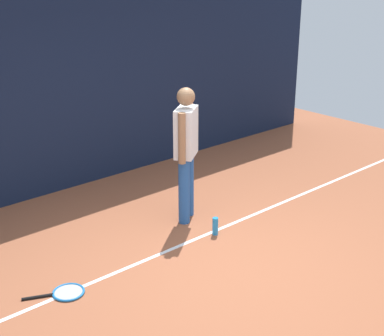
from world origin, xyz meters
name	(u,v)px	position (x,y,z in m)	size (l,w,h in m)	color
ground_plane	(216,263)	(0.00, 0.00, 0.00)	(12.00, 12.00, 0.00)	#9E5638
back_fence	(67,87)	(0.00, 3.00, 1.45)	(10.00, 0.10, 2.91)	#141E38
court_line	(183,244)	(0.00, 0.56, 0.00)	(9.00, 0.05, 0.00)	white
tennis_player	(186,147)	(0.49, 1.07, 0.97)	(0.45, 0.41, 1.70)	#2659A5
tennis_racket	(65,293)	(-1.53, 0.56, 0.01)	(0.63, 0.43, 0.03)	black
water_bottle	(215,226)	(0.46, 0.50, 0.11)	(0.07, 0.07, 0.22)	#268CD8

